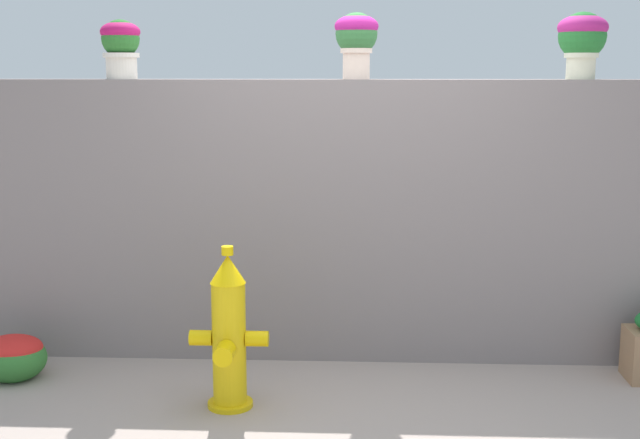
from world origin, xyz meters
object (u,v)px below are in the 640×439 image
(potted_plant_2, at_px, (356,37))
(potted_plant_3, at_px, (582,37))
(flower_bush_left, at_px, (13,355))
(potted_plant_1, at_px, (121,43))
(fire_hydrant, at_px, (229,335))

(potted_plant_2, xyz_separation_m, potted_plant_3, (1.43, -0.01, -0.00))
(potted_plant_2, distance_m, flower_bush_left, 2.97)
(potted_plant_2, relative_size, potted_plant_3, 1.00)
(potted_plant_1, height_order, potted_plant_3, potted_plant_3)
(potted_plant_3, bearing_deg, fire_hydrant, -156.48)
(potted_plant_1, xyz_separation_m, potted_plant_2, (1.53, 0.01, 0.04))
(potted_plant_1, xyz_separation_m, flower_bush_left, (-0.62, -0.54, -1.94))
(potted_plant_1, distance_m, potted_plant_2, 1.53)
(potted_plant_1, bearing_deg, potted_plant_2, 0.39)
(flower_bush_left, bearing_deg, potted_plant_1, 41.28)
(potted_plant_3, relative_size, flower_bush_left, 1.00)
(potted_plant_3, distance_m, fire_hydrant, 2.88)
(flower_bush_left, bearing_deg, potted_plant_2, 14.41)
(potted_plant_2, bearing_deg, potted_plant_3, -0.27)
(potted_plant_1, xyz_separation_m, potted_plant_3, (2.96, 0.00, 0.04))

